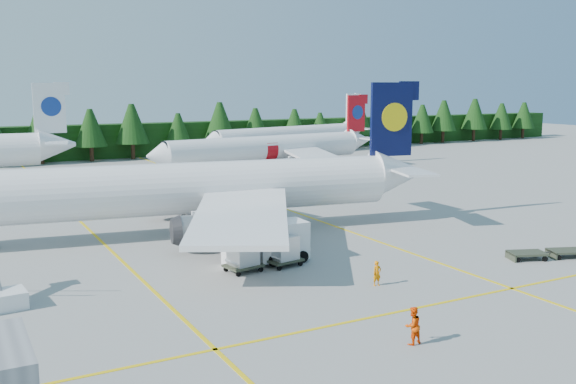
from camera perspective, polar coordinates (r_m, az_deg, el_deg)
name	(u,v)px	position (r m, az deg, el deg)	size (l,w,h in m)	color
ground	(377,277)	(43.48, 7.95, -7.51)	(320.00, 320.00, 0.00)	#969691
taxi_stripe_a	(98,239)	(55.95, -16.50, -4.00)	(0.25, 120.00, 0.01)	yellow
taxi_stripe_b	(306,216)	(62.94, 1.60, -2.15)	(0.25, 120.00, 0.01)	yellow
taxi_stripe_cross	(438,304)	(39.05, 13.23, -9.63)	(80.00, 0.25, 0.01)	yellow
treeline_hedge	(102,141)	(118.46, -16.18, 4.35)	(220.00, 4.00, 6.00)	black
airliner_navy	(166,190)	(55.04, -10.81, 0.13)	(44.29, 36.17, 12.94)	white
airliner_red	(263,149)	(95.54, -2.28, 3.82)	(38.43, 31.45, 11.20)	white
airliner_far_right	(283,137)	(118.33, -0.41, 4.95)	(37.77, 12.01, 11.17)	white
service_truck	(266,243)	(46.12, -1.96, -4.58)	(6.12, 2.41, 2.92)	white
dolly_train	(567,251)	(52.13, 23.55, -4.82)	(9.25, 4.39, 0.15)	#353B2B
uld_pair	(264,251)	(44.70, -2.18, -5.30)	(5.78, 2.25, 1.85)	#353B2B
crew_a	(377,273)	(41.49, 7.92, -7.17)	(0.59, 0.39, 1.61)	orange
crew_b	(413,326)	(32.69, 11.02, -11.58)	(0.93, 0.72, 1.91)	#FF4C05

